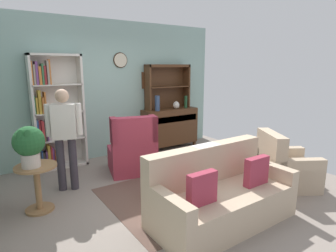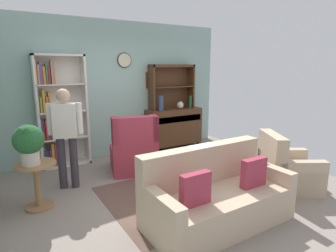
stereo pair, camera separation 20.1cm
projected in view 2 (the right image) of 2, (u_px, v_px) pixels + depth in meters
The scene contains 17 objects.
ground_plane at pixel (169, 188), 4.43m from camera, with size 5.40×4.60×0.02m, color gray.
wall_back at pixel (117, 89), 5.92m from camera, with size 5.00×0.09×2.80m.
area_rug at pixel (190, 191), 4.28m from camera, with size 2.53×1.84×0.01m, color brown.
bookshelf at pixel (58, 113), 5.21m from camera, with size 0.90×0.30×2.10m.
sideboard at pixel (174, 126), 6.52m from camera, with size 1.30×0.45×0.92m.
sideboard_hutch at pixel (172, 81), 6.39m from camera, with size 1.10×0.26×1.00m.
vase_tall at pixel (161, 103), 6.14m from camera, with size 0.11×0.11×0.33m, color #33476B.
vase_round at pixel (180, 105), 6.43m from camera, with size 0.15×0.15×0.17m, color beige.
bottle_wine at pixel (190, 102), 6.53m from camera, with size 0.07×0.07×0.29m, color #194223.
couch_floral at pixel (216, 197), 3.42m from camera, with size 1.81×0.87×0.90m.
armchair_floral at pixel (287, 171), 4.35m from camera, with size 1.05×1.04×0.88m.
wingback_chair at pixel (134, 151), 5.02m from camera, with size 0.96×0.98×1.05m.
plant_stand at pixel (37, 180), 3.74m from camera, with size 0.52×0.52×0.63m.
potted_plant_large at pixel (28, 142), 3.56m from camera, with size 0.38×0.38×0.53m.
person_reading at pixel (66, 132), 4.26m from camera, with size 0.52×0.31×1.56m.
coffee_table at pixel (175, 170), 4.22m from camera, with size 0.80×0.50×0.42m.
book_stack at pixel (173, 163), 4.14m from camera, with size 0.23×0.13×0.11m.
Camera 2 is at (-2.16, -3.52, 1.88)m, focal length 29.91 mm.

